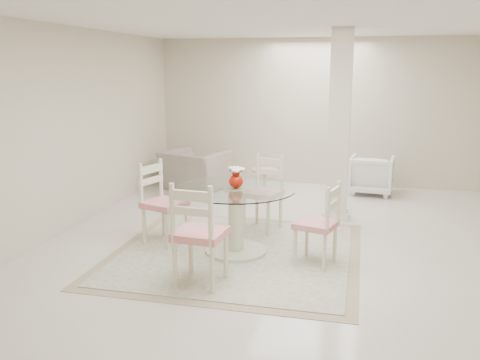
% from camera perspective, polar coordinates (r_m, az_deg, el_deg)
% --- Properties ---
extents(ground, '(7.00, 7.00, 0.00)m').
position_cam_1_polar(ground, '(6.44, 5.57, -7.14)').
color(ground, silver).
rests_on(ground, ground).
extents(room_shell, '(6.02, 7.02, 2.71)m').
position_cam_1_polar(room_shell, '(6.08, 5.94, 9.58)').
color(room_shell, beige).
rests_on(room_shell, ground).
extents(column, '(0.30, 0.30, 2.70)m').
position_cam_1_polar(column, '(7.37, 11.08, 5.97)').
color(column, beige).
rests_on(column, ground).
extents(area_rug, '(2.87, 2.87, 0.02)m').
position_cam_1_polar(area_rug, '(6.10, -0.44, -8.15)').
color(area_rug, tan).
rests_on(area_rug, ground).
extents(dining_table, '(1.38, 1.38, 0.80)m').
position_cam_1_polar(dining_table, '(5.97, -0.45, -4.57)').
color(dining_table, beige).
rests_on(dining_table, ground).
extents(red_vase, '(0.19, 0.18, 0.25)m').
position_cam_1_polar(red_vase, '(5.84, -0.45, 0.29)').
color(red_vase, '#AD1405').
rests_on(red_vase, dining_table).
extents(dining_chair_east, '(0.51, 0.51, 1.04)m').
position_cam_1_polar(dining_chair_east, '(5.63, 9.18, -4.27)').
color(dining_chair_east, '#F0E7C6').
rests_on(dining_chair_east, ground).
extents(dining_chair_north, '(0.56, 0.56, 1.12)m').
position_cam_1_polar(dining_chair_north, '(6.84, 2.84, -0.78)').
color(dining_chair_north, beige).
rests_on(dining_chair_north, ground).
extents(dining_chair_west, '(0.57, 0.57, 1.14)m').
position_cam_1_polar(dining_chair_west, '(6.36, -8.98, -1.83)').
color(dining_chair_west, '#F1E9C6').
rests_on(dining_chair_west, ground).
extents(dining_chair_south, '(0.52, 0.52, 1.20)m').
position_cam_1_polar(dining_chair_south, '(5.00, -4.82, -5.30)').
color(dining_chair_south, '#F1E5C6').
rests_on(dining_chair_south, ground).
extents(recliner_taupe, '(1.29, 1.20, 0.69)m').
position_cam_1_polar(recliner_taupe, '(9.25, -5.08, 1.14)').
color(recliner_taupe, gray).
rests_on(recliner_taupe, ground).
extents(armchair_white, '(0.79, 0.81, 0.67)m').
position_cam_1_polar(armchair_white, '(9.14, 14.55, 0.58)').
color(armchair_white, white).
rests_on(armchair_white, ground).
extents(side_table, '(0.45, 0.45, 0.47)m').
position_cam_1_polar(side_table, '(8.73, 2.78, -0.37)').
color(side_table, tan).
rests_on(side_table, ground).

